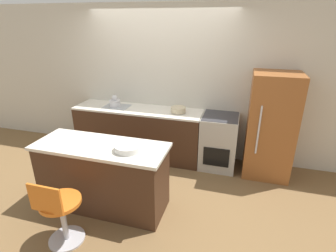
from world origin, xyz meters
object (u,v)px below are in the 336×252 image
refrigerator (271,126)px  stool_chair (60,213)px  kettle (115,102)px  mixing_bowl (178,110)px  oven_range (219,141)px

refrigerator → stool_chair: (-2.21, -2.16, -0.41)m
kettle → mixing_bowl: (1.16, 0.00, -0.03)m
oven_range → refrigerator: refrigerator is taller
oven_range → refrigerator: bearing=-1.0°
stool_chair → mixing_bowl: size_ratio=3.42×
oven_range → stool_chair: oven_range is taller
oven_range → stool_chair: size_ratio=1.06×
oven_range → mixing_bowl: bearing=-179.4°
stool_chair → refrigerator: bearing=44.3°
oven_range → mixing_bowl: mixing_bowl is taller
refrigerator → mixing_bowl: refrigerator is taller
oven_range → mixing_bowl: (-0.70, -0.01, 0.50)m
refrigerator → mixing_bowl: bearing=179.8°
kettle → oven_range: bearing=0.2°
refrigerator → kettle: bearing=179.9°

